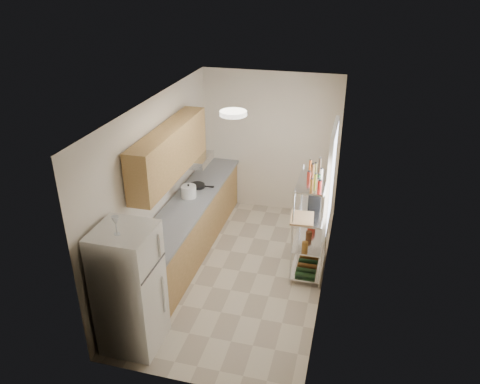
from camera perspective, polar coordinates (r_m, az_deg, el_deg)
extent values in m
cube|color=beige|center=(7.26, -0.06, -9.62)|extent=(2.50, 4.40, 0.01)
cube|color=silver|center=(6.12, -0.07, 10.68)|extent=(2.50, 4.40, 0.01)
cube|color=beige|center=(8.56, 3.70, 6.00)|extent=(2.50, 0.01, 2.60)
cube|color=beige|center=(4.80, -6.92, -11.73)|extent=(2.50, 0.01, 2.60)
cube|color=beige|center=(6.98, -10.09, 0.82)|extent=(0.01, 4.40, 2.60)
cube|color=beige|center=(6.41, 10.85, -1.60)|extent=(0.01, 4.40, 2.60)
cube|color=tan|center=(7.61, -5.94, -4.01)|extent=(0.60, 3.48, 0.86)
cube|color=gray|center=(7.40, -5.99, -1.01)|extent=(0.63, 3.51, 0.04)
cube|color=#B7BABC|center=(6.50, -9.74, -5.43)|extent=(0.52, 0.44, 0.04)
cube|color=#B7BABC|center=(8.66, -1.15, 0.27)|extent=(0.01, 0.55, 0.72)
cube|color=tan|center=(6.78, -8.53, 4.89)|extent=(0.33, 2.20, 0.72)
cube|color=#B7BABC|center=(7.61, -5.65, 4.02)|extent=(0.50, 0.60, 0.12)
cube|color=white|center=(6.62, 11.02, 1.71)|extent=(0.06, 1.00, 1.46)
cube|color=silver|center=(7.30, 8.29, -8.69)|extent=(0.45, 0.90, 0.02)
cube|color=silver|center=(7.06, 8.52, -5.68)|extent=(0.45, 0.90, 0.02)
cube|color=silver|center=(6.83, 8.77, -2.47)|extent=(0.45, 0.90, 0.02)
cube|color=silver|center=(6.61, 9.06, 1.35)|extent=(0.45, 0.90, 0.02)
cylinder|color=silver|center=(6.59, 6.34, -5.74)|extent=(0.02, 0.02, 1.55)
cylinder|color=silver|center=(7.34, 7.40, -2.24)|extent=(0.02, 0.02, 1.55)
cylinder|color=silver|center=(6.55, 10.04, -6.18)|extent=(0.02, 0.02, 1.55)
cylinder|color=silver|center=(7.31, 10.71, -2.62)|extent=(0.02, 0.02, 1.55)
cylinder|color=white|center=(5.85, -0.83, 9.59)|extent=(0.34, 0.34, 0.05)
cube|color=silver|center=(5.74, -13.30, -11.43)|extent=(0.66, 0.66, 1.60)
cylinder|color=white|center=(7.42, -6.28, 0.06)|extent=(0.24, 0.24, 0.19)
cylinder|color=black|center=(7.78, -5.25, 0.80)|extent=(0.25, 0.25, 0.04)
cylinder|color=black|center=(7.75, -5.04, 0.68)|extent=(0.23, 0.23, 0.04)
cube|color=tan|center=(6.60, 7.57, -3.21)|extent=(0.35, 0.44, 0.03)
cube|color=black|center=(6.95, 9.14, -0.43)|extent=(0.19, 0.27, 0.31)
cube|color=#B22716|center=(7.23, 8.74, -4.05)|extent=(0.11, 0.14, 0.15)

